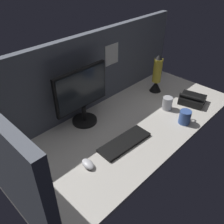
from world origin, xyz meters
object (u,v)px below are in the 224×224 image
mouse (88,164)px  desk_phone (192,99)px  mug_steel (167,103)px  mug_ceramic_blue (185,117)px  lava_lamp (157,76)px  monitor (82,94)px  keyboard (125,142)px

mouse → desk_phone: 104.51cm
mouse → mug_steel: bearing=7.2°
mug_ceramic_blue → lava_lamp: 49.30cm
monitor → mouse: bearing=-127.5°
keyboard → mouse: 29.48cm
lava_lamp → mug_ceramic_blue: bearing=-118.9°
mug_steel → desk_phone: mug_steel is taller
monitor → mug_steel: size_ratio=4.23×
mug_steel → desk_phone: (21.37, -9.97, -1.82)cm
mug_ceramic_blue → desk_phone: size_ratio=0.52×
keyboard → mug_steel: (53.35, 3.17, 4.01)cm
desk_phone → mug_ceramic_blue: bearing=-161.5°
monitor → lava_lamp: bearing=-8.6°
monitor → desk_phone: bearing=-29.7°
mug_steel → lava_lamp: (16.87, 23.14, 8.97)cm
keyboard → mouse: size_ratio=3.85×
keyboard → lava_lamp: bearing=23.9°
keyboard → mug_ceramic_blue: 49.68cm
monitor → desk_phone: (77.30, -44.15, -19.73)cm
keyboard → desk_phone: (74.72, -6.80, 2.19)cm
keyboard → mouse: mouse is taller
mouse → mug_ceramic_blue: size_ratio=0.81×
desk_phone → mug_steel: bearing=155.0°
monitor → mug_ceramic_blue: 74.97cm
mug_ceramic_blue → desk_phone: (27.92, 9.36, -1.89)cm
keyboard → mouse: (-29.37, 2.44, 0.70)cm
keyboard → mug_steel: bearing=6.8°
mug_steel → lava_lamp: 30.01cm
mug_steel → mug_ceramic_blue: bearing=-108.7°
keyboard → mug_ceramic_blue: bearing=-15.6°
keyboard → mug_steel: 53.60cm
keyboard → lava_lamp: lava_lamp is taller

